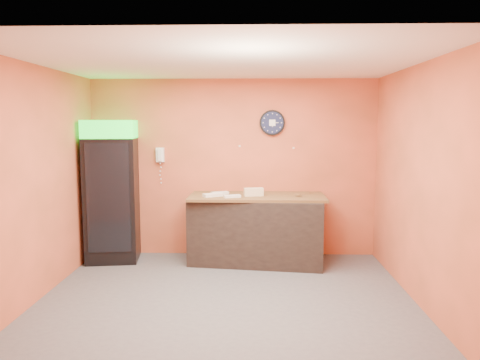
{
  "coord_description": "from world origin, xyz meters",
  "views": [
    {
      "loc": [
        0.33,
        -5.4,
        2.11
      ],
      "look_at": [
        0.15,
        0.6,
        1.38
      ],
      "focal_mm": 35.0,
      "sensor_mm": 36.0,
      "label": 1
    }
  ],
  "objects": [
    {
      "name": "beverage_cooler",
      "position": [
        -1.86,
        1.6,
        1.05
      ],
      "size": [
        0.85,
        0.86,
        2.15
      ],
      "rotation": [
        0.0,
        0.0,
        0.14
      ],
      "color": "black",
      "rests_on": "floor"
    },
    {
      "name": "wall_phone",
      "position": [
        -1.16,
        1.95,
        1.61
      ],
      "size": [
        0.12,
        0.11,
        0.23
      ],
      "color": "white",
      "rests_on": "back_wall"
    },
    {
      "name": "floor",
      "position": [
        0.0,
        0.0,
        0.0
      ],
      "size": [
        4.5,
        4.5,
        0.0
      ],
      "primitive_type": "plane",
      "color": "#47474C",
      "rests_on": "ground"
    },
    {
      "name": "wrapped_sandwich_mid",
      "position": [
        0.01,
        1.34,
        1.05
      ],
      "size": [
        0.27,
        0.17,
        0.04
      ],
      "primitive_type": "cube",
      "rotation": [
        0.0,
        0.0,
        0.33
      ],
      "color": "silver",
      "rests_on": "butcher_paper"
    },
    {
      "name": "wrapped_sandwich_right",
      "position": [
        -0.19,
        1.64,
        1.05
      ],
      "size": [
        0.28,
        0.21,
        0.04
      ],
      "primitive_type": "cube",
      "rotation": [
        0.0,
        0.0,
        0.47
      ],
      "color": "silver",
      "rests_on": "butcher_paper"
    },
    {
      "name": "sub_roll_stack",
      "position": [
        0.33,
        1.49,
        1.09
      ],
      "size": [
        0.3,
        0.16,
        0.12
      ],
      "rotation": [
        0.0,
        0.0,
        0.23
      ],
      "color": "beige",
      "rests_on": "butcher_paper"
    },
    {
      "name": "prep_counter",
      "position": [
        0.38,
        1.56,
        0.5
      ],
      "size": [
        2.08,
        1.12,
        0.99
      ],
      "primitive_type": "cube",
      "rotation": [
        0.0,
        0.0,
        -0.13
      ],
      "color": "black",
      "rests_on": "floor"
    },
    {
      "name": "wall_clock",
      "position": [
        0.61,
        1.97,
        2.12
      ],
      "size": [
        0.4,
        0.06,
        0.4
      ],
      "color": "black",
      "rests_on": "back_wall"
    },
    {
      "name": "left_wall",
      "position": [
        -2.25,
        0.0,
        1.4
      ],
      "size": [
        0.02,
        4.0,
        2.8
      ],
      "primitive_type": "cube",
      "color": "#E46140",
      "rests_on": "floor"
    },
    {
      "name": "wrapped_sandwich_left",
      "position": [
        -0.27,
        1.43,
        1.05
      ],
      "size": [
        0.33,
        0.26,
        0.04
      ],
      "primitive_type": "cube",
      "rotation": [
        0.0,
        0.0,
        0.52
      ],
      "color": "silver",
      "rests_on": "butcher_paper"
    },
    {
      "name": "back_wall",
      "position": [
        0.0,
        2.0,
        1.4
      ],
      "size": [
        4.5,
        0.02,
        2.8
      ],
      "primitive_type": "cube",
      "color": "#E46140",
      "rests_on": "floor"
    },
    {
      "name": "ceiling",
      "position": [
        0.0,
        0.0,
        2.8
      ],
      "size": [
        4.5,
        4.0,
        0.02
      ],
      "primitive_type": "cube",
      "color": "white",
      "rests_on": "back_wall"
    },
    {
      "name": "butcher_paper",
      "position": [
        0.38,
        1.56,
        1.01
      ],
      "size": [
        2.05,
        0.92,
        0.04
      ],
      "primitive_type": "cube",
      "rotation": [
        0.0,
        0.0,
        -0.02
      ],
      "color": "brown",
      "rests_on": "prep_counter"
    },
    {
      "name": "right_wall",
      "position": [
        2.25,
        0.0,
        1.4
      ],
      "size": [
        0.02,
        4.0,
        2.8
      ],
      "primitive_type": "cube",
      "color": "#E46140",
      "rests_on": "floor"
    },
    {
      "name": "kitchen_tool",
      "position": [
        0.42,
        1.76,
        1.06
      ],
      "size": [
        0.05,
        0.05,
        0.05
      ],
      "primitive_type": "cylinder",
      "color": "silver",
      "rests_on": "butcher_paper"
    }
  ]
}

